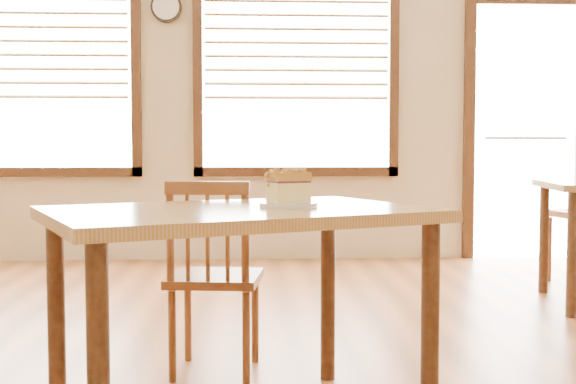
% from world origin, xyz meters
% --- Properties ---
extents(window_left, '(1.76, 0.10, 1.96)m').
position_xyz_m(window_left, '(-1.90, 3.97, 1.81)').
color(window_left, white).
rests_on(window_left, room_shell).
extents(window_right, '(1.76, 0.10, 1.96)m').
position_xyz_m(window_right, '(0.30, 3.97, 1.81)').
color(window_right, white).
rests_on(window_right, room_shell).
extents(entry_door, '(1.08, 0.06, 2.29)m').
position_xyz_m(entry_door, '(2.30, 3.98, 1.20)').
color(entry_door, white).
rests_on(entry_door, ground).
extents(wall_clock, '(0.26, 0.05, 0.26)m').
position_xyz_m(wall_clock, '(-0.80, 3.96, 2.15)').
color(wall_clock, black).
rests_on(wall_clock, room_shell).
extents(cafe_table_main, '(1.44, 1.23, 0.75)m').
position_xyz_m(cafe_table_main, '(-0.12, 0.16, 0.65)').
color(cafe_table_main, '#B27D45').
rests_on(cafe_table_main, ground).
extents(cafe_chair_main, '(0.42, 0.42, 0.83)m').
position_xyz_m(cafe_chair_main, '(-0.24, 0.77, 0.42)').
color(cafe_chair_main, brown).
rests_on(cafe_chair_main, ground).
extents(plate, '(0.20, 0.20, 0.02)m').
position_xyz_m(plate, '(0.04, 0.19, 0.76)').
color(plate, white).
rests_on(plate, cafe_table_main).
extents(cake_slice, '(0.15, 0.14, 0.12)m').
position_xyz_m(cake_slice, '(0.04, 0.19, 0.82)').
color(cake_slice, '#EEDC86').
rests_on(cake_slice, plate).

